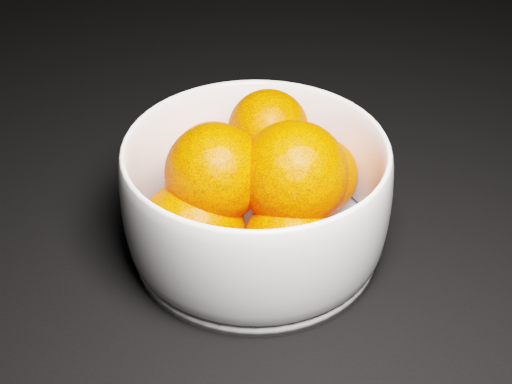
# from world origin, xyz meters

# --- Properties ---
(ground) EXTENTS (3.00, 3.00, 0.00)m
(ground) POSITION_xyz_m (0.00, 0.00, 0.00)
(ground) COLOR black
(ground) RESTS_ON ground
(bowl) EXTENTS (0.21, 0.21, 0.10)m
(bowl) POSITION_xyz_m (-0.03, -0.25, 0.05)
(bowl) COLOR white
(bowl) RESTS_ON ground
(orange_pile) EXTENTS (0.16, 0.17, 0.12)m
(orange_pile) POSITION_xyz_m (-0.03, -0.26, 0.07)
(orange_pile) COLOR #FF4400
(orange_pile) RESTS_ON bowl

